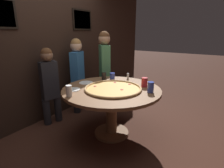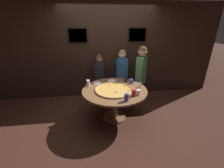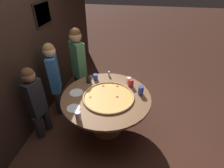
% 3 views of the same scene
% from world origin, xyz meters
% --- Properties ---
extents(ground_plane, '(24.00, 24.00, 0.00)m').
position_xyz_m(ground_plane, '(0.00, 0.00, 0.00)').
color(ground_plane, '#422319').
extents(back_wall, '(6.40, 0.08, 2.60)m').
position_xyz_m(back_wall, '(0.00, 1.30, 1.30)').
color(back_wall, black).
rests_on(back_wall, ground_plane).
extents(dining_table, '(1.40, 1.40, 0.74)m').
position_xyz_m(dining_table, '(0.00, 0.00, 0.59)').
color(dining_table, brown).
rests_on(dining_table, ground_plane).
extents(giant_pizza, '(0.81, 0.81, 0.03)m').
position_xyz_m(giant_pizza, '(-0.03, -0.04, 0.75)').
color(giant_pizza, '#E5A84C').
rests_on(giant_pizza, dining_table).
extents(drink_cup_by_shaker, '(0.08, 0.08, 0.14)m').
position_xyz_m(drink_cup_by_shaker, '(0.15, -0.53, 0.81)').
color(drink_cup_by_shaker, '#384CB7').
rests_on(drink_cup_by_shaker, dining_table).
extents(drink_cup_far_left, '(0.08, 0.08, 0.12)m').
position_xyz_m(drink_cup_far_left, '(0.32, 0.38, 0.80)').
color(drink_cup_far_left, black).
rests_on(drink_cup_far_left, dining_table).
extents(drink_cup_near_left, '(0.07, 0.07, 0.14)m').
position_xyz_m(drink_cup_near_left, '(-0.57, 0.25, 0.81)').
color(drink_cup_near_left, white).
rests_on(drink_cup_near_left, dining_table).
extents(drink_cup_beside_pizza, '(0.08, 0.08, 0.11)m').
position_xyz_m(drink_cup_beside_pizza, '(0.44, 0.28, 0.79)').
color(drink_cup_beside_pizza, '#384CB7').
rests_on(drink_cup_beside_pizza, dining_table).
extents(drink_cup_centre_back, '(0.09, 0.09, 0.14)m').
position_xyz_m(drink_cup_centre_back, '(0.33, -0.36, 0.81)').
color(drink_cup_centre_back, '#B22328').
rests_on(drink_cup_centre_back, dining_table).
extents(drink_cup_far_right, '(0.08, 0.08, 0.11)m').
position_xyz_m(drink_cup_far_right, '(0.43, -0.32, 0.79)').
color(drink_cup_far_right, white).
rests_on(drink_cup_far_right, dining_table).
extents(white_plate_right_side, '(0.19, 0.19, 0.01)m').
position_xyz_m(white_plate_right_side, '(-0.36, 0.40, 0.74)').
color(white_plate_right_side, white).
rests_on(white_plate_right_side, dining_table).
extents(white_plate_near_front, '(0.22, 0.22, 0.01)m').
position_xyz_m(white_plate_near_front, '(0.00, 0.49, 0.74)').
color(white_plate_near_front, white).
rests_on(white_plate_near_front, dining_table).
extents(condiment_shaker, '(0.04, 0.04, 0.10)m').
position_xyz_m(condiment_shaker, '(0.60, 0.07, 0.79)').
color(condiment_shaker, silver).
rests_on(condiment_shaker, dining_table).
extents(diner_far_left, '(0.37, 0.24, 1.41)m').
position_xyz_m(diner_far_left, '(0.35, 1.02, 0.80)').
color(diner_far_left, '#232328').
rests_on(diner_far_left, ground_plane).
extents(diner_far_right, '(0.36, 0.38, 1.53)m').
position_xyz_m(diner_far_right, '(0.81, 0.72, 0.87)').
color(diner_far_right, '#232328').
rests_on(diner_far_right, ground_plane).
extents(diner_side_right, '(0.34, 0.20, 1.28)m').
position_xyz_m(diner_side_right, '(-0.27, 1.05, 0.73)').
color(diner_side_right, '#232328').
rests_on(diner_side_right, ground_plane).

